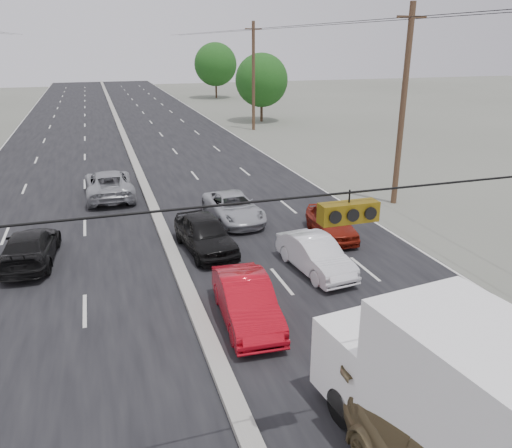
% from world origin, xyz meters
% --- Properties ---
extents(road_surface, '(20.00, 160.00, 0.02)m').
position_xyz_m(road_surface, '(0.00, 30.00, 0.00)').
color(road_surface, black).
rests_on(road_surface, ground).
extents(center_median, '(0.50, 160.00, 0.20)m').
position_xyz_m(center_median, '(0.00, 30.00, 0.10)').
color(center_median, gray).
rests_on(center_median, ground).
extents(utility_pole_right_b, '(1.60, 0.30, 10.00)m').
position_xyz_m(utility_pole_right_b, '(12.50, 15.00, 5.11)').
color(utility_pole_right_b, '#422D1E').
rests_on(utility_pole_right_b, ground).
extents(utility_pole_right_c, '(1.60, 0.30, 10.00)m').
position_xyz_m(utility_pole_right_c, '(12.50, 40.00, 5.11)').
color(utility_pole_right_c, '#422D1E').
rests_on(utility_pole_right_c, ground).
extents(traffic_signals, '(25.00, 0.30, 0.54)m').
position_xyz_m(traffic_signals, '(1.40, 0.00, 5.49)').
color(traffic_signals, black).
rests_on(traffic_signals, ground).
extents(tree_right_mid, '(5.60, 5.60, 7.14)m').
position_xyz_m(tree_right_mid, '(15.00, 45.00, 4.34)').
color(tree_right_mid, '#382619').
rests_on(tree_right_mid, ground).
extents(tree_right_far, '(6.40, 6.40, 8.16)m').
position_xyz_m(tree_right_far, '(16.00, 70.00, 4.96)').
color(tree_right_far, '#382619').
rests_on(tree_right_far, ground).
extents(box_truck, '(3.21, 7.18, 3.53)m').
position_xyz_m(box_truck, '(3.52, -1.38, 1.81)').
color(box_truck, black).
rests_on(box_truck, ground).
extents(red_sedan, '(1.76, 4.35, 1.41)m').
position_xyz_m(red_sedan, '(1.40, 5.78, 0.70)').
color(red_sedan, '#B80B18').
rests_on(red_sedan, ground).
extents(queue_car_a, '(2.21, 4.55, 1.49)m').
position_xyz_m(queue_car_a, '(1.40, 11.67, 0.75)').
color(queue_car_a, black).
rests_on(queue_car_a, ground).
extents(queue_car_b, '(1.81, 4.13, 1.32)m').
position_xyz_m(queue_car_b, '(4.91, 8.44, 0.66)').
color(queue_car_b, white).
rests_on(queue_car_b, ground).
extents(queue_car_c, '(2.37, 4.73, 1.29)m').
position_xyz_m(queue_car_c, '(3.50, 14.90, 0.64)').
color(queue_car_c, '#A2A4A9').
rests_on(queue_car_c, ground).
extents(queue_car_e, '(2.08, 4.06, 1.32)m').
position_xyz_m(queue_car_e, '(7.07, 11.52, 0.66)').
color(queue_car_e, maroon).
rests_on(queue_car_e, ground).
extents(oncoming_near, '(2.19, 4.67, 1.32)m').
position_xyz_m(oncoming_near, '(-5.36, 12.56, 0.66)').
color(oncoming_near, black).
rests_on(oncoming_near, ground).
extents(oncoming_far, '(2.56, 5.44, 1.50)m').
position_xyz_m(oncoming_far, '(-2.04, 20.77, 0.75)').
color(oncoming_far, '#94969B').
rests_on(oncoming_far, ground).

